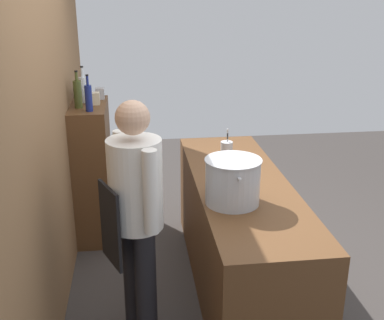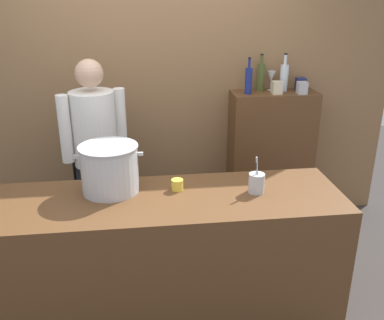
{
  "view_description": "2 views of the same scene",
  "coord_description": "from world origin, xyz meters",
  "views": [
    {
      "loc": [
        -3.27,
        0.79,
        2.28
      ],
      "look_at": [
        0.11,
        0.36,
        1.05
      ],
      "focal_mm": 44.93,
      "sensor_mm": 36.0,
      "label": 1
    },
    {
      "loc": [
        -0.16,
        -2.46,
        2.14
      ],
      "look_at": [
        0.21,
        0.43,
        0.98
      ],
      "focal_mm": 40.43,
      "sensor_mm": 36.0,
      "label": 2
    }
  ],
  "objects": [
    {
      "name": "prep_counter",
      "position": [
        0.0,
        0.0,
        0.45
      ],
      "size": [
        2.26,
        0.7,
        0.9
      ],
      "primitive_type": "cube",
      "color": "brown",
      "rests_on": "ground_plane"
    },
    {
      "name": "wine_bottle_olive",
      "position": [
        0.93,
        1.26,
        1.41
      ],
      "size": [
        0.07,
        0.07,
        0.33
      ],
      "color": "#475123",
      "rests_on": "bar_cabinet"
    },
    {
      "name": "bar_cabinet",
      "position": [
        1.04,
        1.19,
        0.64
      ],
      "size": [
        0.76,
        0.32,
        1.28
      ],
      "primitive_type": "cube",
      "color": "brown",
      "rests_on": "ground_plane"
    },
    {
      "name": "ground_plane",
      "position": [
        0.0,
        0.0,
        0.0
      ],
      "size": [
        8.0,
        8.0,
        0.0
      ],
      "primitive_type": "plane",
      "color": "#383330"
    },
    {
      "name": "spice_tin_silver",
      "position": [
        1.25,
        1.09,
        1.33
      ],
      "size": [
        0.08,
        0.08,
        0.11
      ],
      "primitive_type": "cube",
      "color": "#B2B2B7",
      "rests_on": "bar_cabinet"
    },
    {
      "name": "wine_bottle_cobalt",
      "position": [
        0.79,
        1.16,
        1.4
      ],
      "size": [
        0.06,
        0.06,
        0.31
      ],
      "color": "navy",
      "rests_on": "bar_cabinet"
    },
    {
      "name": "spice_tin_navy",
      "position": [
        1.29,
        1.23,
        1.34
      ],
      "size": [
        0.08,
        0.08,
        0.11
      ],
      "primitive_type": "cube",
      "color": "navy",
      "rests_on": "bar_cabinet"
    },
    {
      "name": "spice_tin_cream",
      "position": [
        1.04,
        1.13,
        1.34
      ],
      "size": [
        0.08,
        0.08,
        0.11
      ],
      "primitive_type": "cube",
      "color": "beige",
      "rests_on": "bar_cabinet"
    },
    {
      "name": "wine_bottle_clear",
      "position": [
        1.13,
        1.23,
        1.41
      ],
      "size": [
        0.07,
        0.07,
        0.33
      ],
      "color": "silver",
      "rests_on": "bar_cabinet"
    },
    {
      "name": "butter_jar",
      "position": [
        0.07,
        0.1,
        0.94
      ],
      "size": [
        0.08,
        0.08,
        0.07
      ],
      "primitive_type": "cylinder",
      "color": "yellow",
      "rests_on": "prep_counter"
    },
    {
      "name": "chef",
      "position": [
        -0.51,
        0.8,
        0.96
      ],
      "size": [
        0.49,
        0.4,
        1.66
      ],
      "rotation": [
        0.0,
        0.0,
        3.54
      ],
      "color": "black",
      "rests_on": "ground_plane"
    },
    {
      "name": "utensil_crock",
      "position": [
        0.57,
        0.0,
        0.97
      ],
      "size": [
        0.1,
        0.1,
        0.25
      ],
      "color": "#B7BABF",
      "rests_on": "prep_counter"
    },
    {
      "name": "wine_glass_wide",
      "position": [
        1.03,
        1.27,
        1.4
      ],
      "size": [
        0.07,
        0.07,
        0.17
      ],
      "color": "silver",
      "rests_on": "bar_cabinet"
    },
    {
      "name": "brick_back_panel",
      "position": [
        0.0,
        1.4,
        1.5
      ],
      "size": [
        4.4,
        0.1,
        3.0
      ],
      "primitive_type": "cube",
      "color": "olive",
      "rests_on": "ground_plane"
    },
    {
      "name": "stockpot_large",
      "position": [
        -0.36,
        0.15,
        1.06
      ],
      "size": [
        0.44,
        0.38,
        0.31
      ],
      "color": "#B7BABF",
      "rests_on": "prep_counter"
    }
  ]
}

